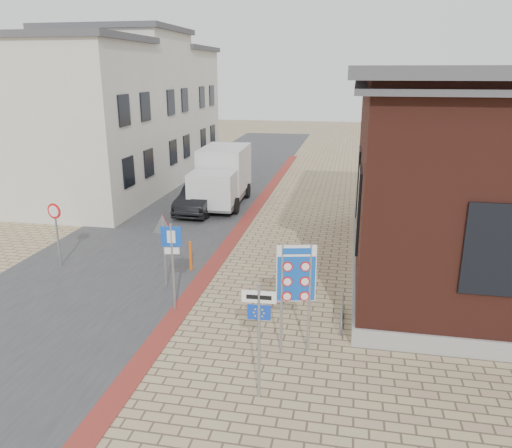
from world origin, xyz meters
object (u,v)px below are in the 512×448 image
Objects in this scene: box_truck at (222,176)px; essen_sign at (259,323)px; bollard at (191,256)px; sedan at (201,197)px; border_sign at (296,276)px; parking_sign at (172,252)px.

box_truck is 16.30m from essen_sign.
bollard is at bearing -84.22° from box_truck.
border_sign reaches higher than sedan.
box_truck reaches higher than bollard.
essen_sign is (5.54, -13.99, 1.03)m from sedan.
border_sign is at bearing -62.41° from sedan.
parking_sign reaches higher than sedan.
parking_sign is (1.72, -12.05, 0.32)m from box_truck.
box_truck is (0.67, 1.56, 0.77)m from sedan.
parking_sign reaches higher than essen_sign.
essen_sign is 2.47× the size of bollard.
bollard is at bearing 120.34° from border_sign.
bollard is (1.24, -9.05, -0.96)m from box_truck.
box_truck reaches higher than essen_sign.
sedan is 1.68× the size of essen_sign.
essen_sign is 1.00× the size of parking_sign.
box_truck is at bearing 97.77° from bollard.
essen_sign is (-0.53, -2.00, -0.25)m from border_sign.
parking_sign is at bearing -76.41° from sedan.
border_sign is 3.97m from parking_sign.
border_sign is at bearing -31.43° from parking_sign.
sedan is at bearing 104.27° from bollard.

